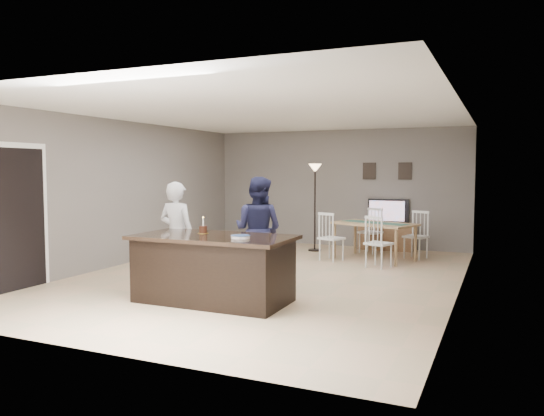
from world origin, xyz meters
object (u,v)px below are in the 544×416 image
at_px(woman, 177,235).
at_px(dining_table, 374,229).
at_px(kitchen_island, 213,268).
at_px(birthday_cake, 203,229).
at_px(television, 387,211).
at_px(man, 258,230).
at_px(plate_stack, 240,237).
at_px(tv_console, 386,236).
at_px(floor_lamp, 315,183).

bearing_deg(woman, dining_table, -119.79).
relative_size(kitchen_island, birthday_cake, 9.27).
bearing_deg(woman, television, -111.79).
bearing_deg(man, plate_stack, 109.48).
bearing_deg(dining_table, birthday_cake, -89.99).
bearing_deg(man, dining_table, -109.98).
relative_size(kitchen_island, dining_table, 1.00).
relative_size(plate_stack, dining_table, 0.12).
distance_m(tv_console, woman, 5.48).
xyz_separation_m(man, floor_lamp, (-0.25, 3.45, 0.64)).
bearing_deg(man, floor_lamp, -83.02).
bearing_deg(dining_table, kitchen_island, -86.32).
distance_m(man, floor_lamp, 3.52).
xyz_separation_m(birthday_cake, plate_stack, (0.71, -0.26, -0.04)).
height_order(television, man, man).
distance_m(tv_console, man, 4.41).
bearing_deg(man, kitchen_island, 91.50).
bearing_deg(woman, floor_lamp, -98.70).
distance_m(tv_console, birthday_cake, 5.65).
bearing_deg(kitchen_island, woman, 149.93).
relative_size(television, woman, 0.57).
height_order(kitchen_island, plate_stack, plate_stack).
bearing_deg(birthday_cake, floor_lamp, 89.63).
relative_size(man, floor_lamp, 0.88).
height_order(kitchen_island, dining_table, dining_table).
height_order(television, birthday_cake, birthday_cake).
height_order(tv_console, birthday_cake, birthday_cake).
height_order(dining_table, floor_lamp, floor_lamp).
bearing_deg(woman, birthday_cake, 151.47).
xyz_separation_m(plate_stack, dining_table, (0.77, 4.31, -0.31)).
bearing_deg(woman, plate_stack, 156.02).
distance_m(woman, plate_stack, 1.57).
relative_size(birthday_cake, dining_table, 0.11).
bearing_deg(plate_stack, tv_console, 82.67).
relative_size(kitchen_island, plate_stack, 8.62).
relative_size(woman, plate_stack, 6.43).
bearing_deg(tv_console, dining_table, -88.57).
distance_m(woman, dining_table, 4.26).
bearing_deg(dining_table, plate_stack, -80.00).
bearing_deg(floor_lamp, woman, -99.81).
bearing_deg(man, woman, 42.04).
bearing_deg(plate_stack, dining_table, 79.94).
height_order(kitchen_island, television, television).
bearing_deg(kitchen_island, floor_lamp, 92.56).
relative_size(woman, dining_table, 0.74).
xyz_separation_m(kitchen_island, plate_stack, (0.47, -0.11, 0.47)).
bearing_deg(plate_stack, kitchen_island, 166.29).
bearing_deg(tv_console, floor_lamp, -151.49).
height_order(woman, birthday_cake, woman).
xyz_separation_m(birthday_cake, dining_table, (1.48, 4.05, -0.35)).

